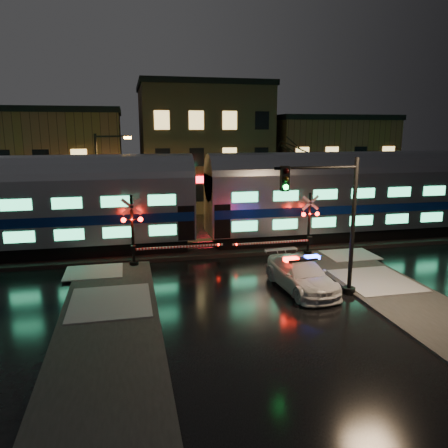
{
  "coord_description": "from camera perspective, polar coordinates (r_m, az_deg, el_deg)",
  "views": [
    {
      "loc": [
        -5.52,
        -21.76,
        7.57
      ],
      "look_at": [
        -0.13,
        2.5,
        2.2
      ],
      "focal_mm": 35.0,
      "sensor_mm": 36.0,
      "label": 1
    }
  ],
  "objects": [
    {
      "name": "traffic_light",
      "position": [
        20.21,
        14.07,
        -0.08
      ],
      "size": [
        4.13,
        0.73,
        6.39
      ],
      "rotation": [
        0.0,
        0.0,
        -0.16
      ],
      "color": "black",
      "rests_on": "ground"
    },
    {
      "name": "train",
      "position": [
        27.44,
        -3.14,
        3.4
      ],
      "size": [
        51.0,
        3.12,
        5.92
      ],
      "color": "black",
      "rests_on": "ballast"
    },
    {
      "name": "ground",
      "position": [
        23.69,
        1.63,
        -6.45
      ],
      "size": [
        120.0,
        120.0,
        0.0
      ],
      "primitive_type": "plane",
      "color": "black",
      "rests_on": "ground"
    },
    {
      "name": "building_right",
      "position": [
        48.44,
        12.7,
        7.97
      ],
      "size": [
        12.0,
        10.0,
        8.5
      ],
      "primitive_type": "cube",
      "color": "#593022",
      "rests_on": "ground"
    },
    {
      "name": "building_mid",
      "position": [
        44.93,
        -2.91,
        9.86
      ],
      "size": [
        12.0,
        11.0,
        11.5
      ],
      "primitive_type": "cube",
      "color": "brown",
      "rests_on": "ground"
    },
    {
      "name": "building_left",
      "position": [
        44.5,
        -22.35,
        7.33
      ],
      "size": [
        14.0,
        10.0,
        9.0
      ],
      "primitive_type": "cube",
      "color": "#593022",
      "rests_on": "ground"
    },
    {
      "name": "streetlight",
      "position": [
        30.99,
        -15.69,
        5.55
      ],
      "size": [
        2.45,
        0.26,
        7.33
      ],
      "color": "black",
      "rests_on": "ground"
    },
    {
      "name": "police_car",
      "position": [
        21.46,
        10.03,
        -6.53
      ],
      "size": [
        2.47,
        5.27,
        1.65
      ],
      "rotation": [
        0.0,
        0.0,
        0.08
      ],
      "color": "silver",
      "rests_on": "ground"
    },
    {
      "name": "crossing_signal_left",
      "position": [
        24.78,
        -10.99,
        -1.78
      ],
      "size": [
        5.75,
        0.65,
        4.07
      ],
      "color": "black",
      "rests_on": "ground"
    },
    {
      "name": "crossing_signal_right",
      "position": [
        26.84,
        10.37,
        -0.86
      ],
      "size": [
        5.48,
        0.64,
        3.88
      ],
      "color": "black",
      "rests_on": "ground"
    },
    {
      "name": "sidewalk_left",
      "position": [
        17.49,
        -14.92,
        -13.68
      ],
      "size": [
        4.0,
        20.0,
        0.12
      ],
      "primitive_type": "cube",
      "color": "#2D2D2D",
      "rests_on": "ground"
    },
    {
      "name": "sidewalk_right",
      "position": [
        21.19,
        23.45,
        -9.62
      ],
      "size": [
        4.0,
        20.0,
        0.12
      ],
      "primitive_type": "cube",
      "color": "#2D2D2D",
      "rests_on": "ground"
    },
    {
      "name": "ballast",
      "position": [
        28.32,
        -0.84,
        -3.06
      ],
      "size": [
        90.0,
        4.2,
        0.24
      ],
      "primitive_type": "cube",
      "color": "black",
      "rests_on": "ground"
    }
  ]
}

